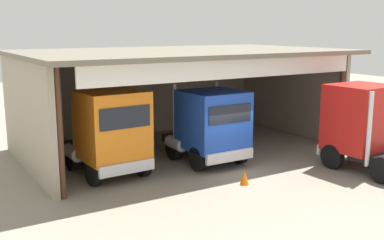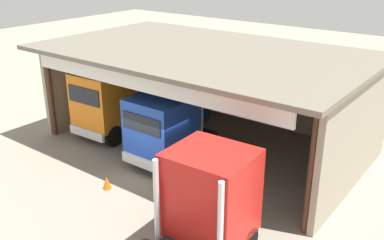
{
  "view_description": "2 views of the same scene",
  "coord_description": "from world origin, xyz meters",
  "px_view_note": "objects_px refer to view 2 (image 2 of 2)",
  "views": [
    {
      "loc": [
        -11.48,
        -15.74,
        5.95
      ],
      "look_at": [
        0.0,
        2.93,
        1.66
      ],
      "focal_mm": 43.77,
      "sensor_mm": 36.0,
      "label": 1
    },
    {
      "loc": [
        11.7,
        -12.43,
        9.29
      ],
      "look_at": [
        0.0,
        2.93,
        1.66
      ],
      "focal_mm": 40.66,
      "sensor_mm": 36.0,
      "label": 2
    }
  ],
  "objects_px": {
    "truck_orange_yard_outside": "(107,103)",
    "truck_blue_center_right_bay": "(165,129)",
    "truck_red_left_bay": "(206,206)",
    "tool_cart": "(201,112)",
    "oil_drum": "(332,139)",
    "traffic_cone": "(107,182)"
  },
  "relations": [
    {
      "from": "truck_red_left_bay",
      "to": "tool_cart",
      "type": "bearing_deg",
      "value": 124.5
    },
    {
      "from": "truck_red_left_bay",
      "to": "traffic_cone",
      "type": "bearing_deg",
      "value": 167.72
    },
    {
      "from": "traffic_cone",
      "to": "tool_cart",
      "type": "bearing_deg",
      "value": 99.89
    },
    {
      "from": "tool_cart",
      "to": "traffic_cone",
      "type": "distance_m",
      "value": 8.75
    },
    {
      "from": "truck_blue_center_right_bay",
      "to": "tool_cart",
      "type": "bearing_deg",
      "value": -69.7
    },
    {
      "from": "truck_orange_yard_outside",
      "to": "oil_drum",
      "type": "xyz_separation_m",
      "value": [
        9.89,
        5.86,
        -1.43
      ]
    },
    {
      "from": "truck_orange_yard_outside",
      "to": "truck_red_left_bay",
      "type": "xyz_separation_m",
      "value": [
        9.73,
        -4.77,
        0.02
      ]
    },
    {
      "from": "oil_drum",
      "to": "tool_cart",
      "type": "distance_m",
      "value": 7.46
    },
    {
      "from": "truck_orange_yard_outside",
      "to": "tool_cart",
      "type": "bearing_deg",
      "value": -120.01
    },
    {
      "from": "truck_orange_yard_outside",
      "to": "tool_cart",
      "type": "height_order",
      "value": "truck_orange_yard_outside"
    },
    {
      "from": "truck_orange_yard_outside",
      "to": "truck_red_left_bay",
      "type": "height_order",
      "value": "truck_red_left_bay"
    },
    {
      "from": "oil_drum",
      "to": "traffic_cone",
      "type": "xyz_separation_m",
      "value": [
        -5.89,
        -9.63,
        -0.15
      ]
    },
    {
      "from": "truck_red_left_bay",
      "to": "oil_drum",
      "type": "xyz_separation_m",
      "value": [
        0.17,
        10.63,
        -1.45
      ]
    },
    {
      "from": "tool_cart",
      "to": "truck_orange_yard_outside",
      "type": "bearing_deg",
      "value": -117.35
    },
    {
      "from": "truck_blue_center_right_bay",
      "to": "oil_drum",
      "type": "relative_size",
      "value": 5.24
    },
    {
      "from": "truck_orange_yard_outside",
      "to": "truck_blue_center_right_bay",
      "type": "height_order",
      "value": "truck_orange_yard_outside"
    },
    {
      "from": "tool_cart",
      "to": "traffic_cone",
      "type": "relative_size",
      "value": 1.79
    },
    {
      "from": "truck_orange_yard_outside",
      "to": "oil_drum",
      "type": "bearing_deg",
      "value": -152.03
    },
    {
      "from": "truck_blue_center_right_bay",
      "to": "traffic_cone",
      "type": "height_order",
      "value": "truck_blue_center_right_bay"
    },
    {
      "from": "truck_red_left_bay",
      "to": "tool_cart",
      "type": "distance_m",
      "value": 12.1
    },
    {
      "from": "truck_red_left_bay",
      "to": "tool_cart",
      "type": "height_order",
      "value": "truck_red_left_bay"
    },
    {
      "from": "oil_drum",
      "to": "traffic_cone",
      "type": "distance_m",
      "value": 11.29
    }
  ]
}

